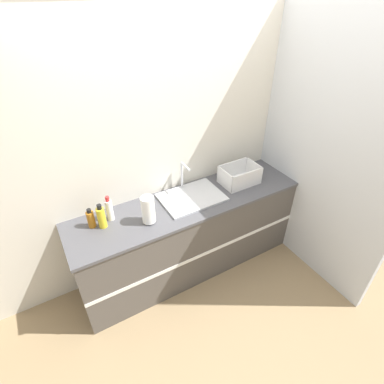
{
  "coord_description": "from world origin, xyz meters",
  "views": [
    {
      "loc": [
        -1.11,
        -1.7,
        2.6
      ],
      "look_at": [
        0.02,
        0.26,
        1.0
      ],
      "focal_mm": 28.0,
      "sensor_mm": 36.0,
      "label": 1
    }
  ],
  "objects_px": {
    "dish_rack": "(239,177)",
    "paper_towel_roll": "(148,210)",
    "sink": "(191,196)",
    "bottle_amber": "(91,219)",
    "bottle_white_spray": "(109,209)",
    "bottle_yellow": "(101,217)"
  },
  "relations": [
    {
      "from": "bottle_white_spray",
      "to": "dish_rack",
      "type": "bearing_deg",
      "value": -3.97
    },
    {
      "from": "sink",
      "to": "bottle_yellow",
      "type": "relative_size",
      "value": 2.55
    },
    {
      "from": "dish_rack",
      "to": "paper_towel_roll",
      "type": "bearing_deg",
      "value": -174.07
    },
    {
      "from": "bottle_amber",
      "to": "bottle_yellow",
      "type": "relative_size",
      "value": 0.8
    },
    {
      "from": "paper_towel_roll",
      "to": "bottle_amber",
      "type": "bearing_deg",
      "value": 156.9
    },
    {
      "from": "bottle_amber",
      "to": "dish_rack",
      "type": "bearing_deg",
      "value": -3.05
    },
    {
      "from": "paper_towel_roll",
      "to": "bottle_white_spray",
      "type": "xyz_separation_m",
      "value": [
        -0.28,
        0.2,
        -0.02
      ]
    },
    {
      "from": "sink",
      "to": "dish_rack",
      "type": "height_order",
      "value": "sink"
    },
    {
      "from": "paper_towel_roll",
      "to": "dish_rack",
      "type": "relative_size",
      "value": 0.68
    },
    {
      "from": "bottle_amber",
      "to": "bottle_yellow",
      "type": "xyz_separation_m",
      "value": [
        0.08,
        -0.05,
        0.02
      ]
    },
    {
      "from": "sink",
      "to": "bottle_yellow",
      "type": "distance_m",
      "value": 0.86
    },
    {
      "from": "bottle_white_spray",
      "to": "bottle_yellow",
      "type": "bearing_deg",
      "value": -145.2
    },
    {
      "from": "bottle_amber",
      "to": "bottle_white_spray",
      "type": "height_order",
      "value": "bottle_white_spray"
    },
    {
      "from": "dish_rack",
      "to": "bottle_yellow",
      "type": "bearing_deg",
      "value": 178.73
    },
    {
      "from": "paper_towel_roll",
      "to": "sink",
      "type": "bearing_deg",
      "value": 14.24
    },
    {
      "from": "sink",
      "to": "paper_towel_roll",
      "type": "distance_m",
      "value": 0.52
    },
    {
      "from": "sink",
      "to": "paper_towel_roll",
      "type": "xyz_separation_m",
      "value": [
        -0.49,
        -0.13,
        0.11
      ]
    },
    {
      "from": "sink",
      "to": "dish_rack",
      "type": "bearing_deg",
      "value": -1.6
    },
    {
      "from": "sink",
      "to": "dish_rack",
      "type": "relative_size",
      "value": 1.56
    },
    {
      "from": "paper_towel_roll",
      "to": "bottle_amber",
      "type": "relative_size",
      "value": 1.41
    },
    {
      "from": "sink",
      "to": "bottle_amber",
      "type": "bearing_deg",
      "value": 176.08
    },
    {
      "from": "sink",
      "to": "bottle_white_spray",
      "type": "xyz_separation_m",
      "value": [
        -0.77,
        0.08,
        0.09
      ]
    }
  ]
}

